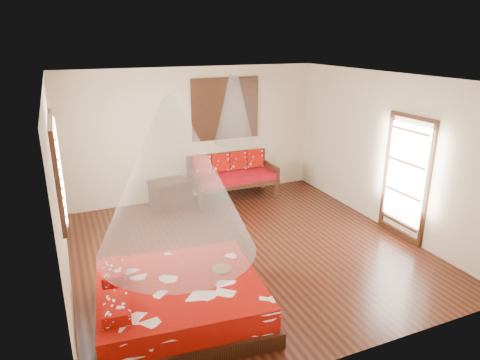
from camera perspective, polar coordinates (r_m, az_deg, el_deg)
name	(u,v)px	position (r m, az deg, el deg)	size (l,w,h in m)	color
room	(246,169)	(6.71, 0.87, 1.46)	(5.54, 5.54, 2.84)	black
bed	(179,300)	(5.59, -8.13, -15.61)	(2.24, 2.07, 0.64)	black
daybed	(232,174)	(9.33, -1.10, 0.79)	(1.86, 0.83, 0.96)	black
storage_chest	(170,193)	(9.08, -9.35, -1.67)	(0.88, 0.73, 0.53)	black
shutter_panel	(226,109)	(9.31, -1.93, 9.47)	(1.52, 0.06, 1.32)	black
window_left	(58,167)	(6.28, -23.13, 1.58)	(0.10, 1.74, 1.34)	black
glazed_door	(406,179)	(7.83, 21.21, 0.16)	(0.08, 1.02, 2.16)	black
wine_tray	(222,266)	(5.65, -2.47, -11.43)	(0.25, 0.25, 0.20)	brown
mosquito_net_main	(174,179)	(4.88, -8.77, 0.13)	(1.88, 1.88, 1.80)	white
mosquito_net_daybed	(234,107)	(8.87, -0.83, 9.67)	(0.82, 0.82, 1.50)	white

